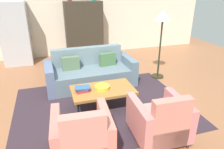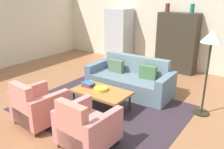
{
  "view_description": "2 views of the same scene",
  "coord_description": "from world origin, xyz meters",
  "views": [
    {
      "loc": [
        -1.04,
        -3.47,
        2.27
      ],
      "look_at": [
        0.16,
        0.36,
        0.54
      ],
      "focal_mm": 33.47,
      "sensor_mm": 36.0,
      "label": 1
    },
    {
      "loc": [
        2.63,
        -3.47,
        2.35
      ],
      "look_at": [
        -0.23,
        0.52,
        0.61
      ],
      "focal_mm": 37.07,
      "sensor_mm": 36.0,
      "label": 2
    }
  ],
  "objects": [
    {
      "name": "ground_plane",
      "position": [
        0.0,
        0.0,
        0.0
      ],
      "size": [
        11.1,
        11.1,
        0.0
      ],
      "primitive_type": "plane",
      "color": "#9C6240"
    },
    {
      "name": "wall_back",
      "position": [
        0.0,
        3.77,
        1.4
      ],
      "size": [
        9.25,
        0.12,
        2.8
      ],
      "primitive_type": "cube",
      "color": "beige",
      "rests_on": "ground"
    },
    {
      "name": "area_rug",
      "position": [
        -0.14,
        0.05,
        0.0
      ],
      "size": [
        3.4,
        2.6,
        0.01
      ],
      "primitive_type": "cube",
      "color": "#332730",
      "rests_on": "ground"
    },
    {
      "name": "couch",
      "position": [
        -0.14,
        1.18,
        0.29
      ],
      "size": [
        2.12,
        0.95,
        0.86
      ],
      "rotation": [
        0.0,
        0.0,
        3.16
      ],
      "color": "slate",
      "rests_on": "ground"
    },
    {
      "name": "coffee_table",
      "position": [
        -0.14,
        -0.0,
        0.39
      ],
      "size": [
        1.2,
        0.7,
        0.42
      ],
      "color": "black",
      "rests_on": "ground"
    },
    {
      "name": "armchair_left",
      "position": [
        -0.74,
        -1.17,
        0.34
      ],
      "size": [
        0.86,
        0.86,
        0.88
      ],
      "rotation": [
        0.0,
        0.0,
        -0.07
      ],
      "color": "#302D17",
      "rests_on": "ground"
    },
    {
      "name": "armchair_right",
      "position": [
        0.46,
        -1.17,
        0.34
      ],
      "size": [
        0.84,
        0.84,
        0.88
      ],
      "rotation": [
        0.0,
        0.0,
        -0.05
      ],
      "color": "#342713",
      "rests_on": "ground"
    },
    {
      "name": "fruit_bowl",
      "position": [
        -0.15,
        -0.0,
        0.46
      ],
      "size": [
        0.29,
        0.29,
        0.07
      ],
      "primitive_type": "cylinder",
      "color": "gold",
      "rests_on": "coffee_table"
    },
    {
      "name": "book_stack",
      "position": [
        -0.52,
        0.03,
        0.47
      ],
      "size": [
        0.29,
        0.22,
        0.09
      ],
      "color": "maroon",
      "rests_on": "coffee_table"
    },
    {
      "name": "cabinet",
      "position": [
        0.16,
        3.42,
        0.9
      ],
      "size": [
        1.2,
        0.51,
        1.8
      ],
      "color": "#352D22",
      "rests_on": "ground"
    },
    {
      "name": "vase_tall",
      "position": [
        -0.24,
        3.42,
        1.93
      ],
      "size": [
        0.13,
        0.13,
        0.26
      ],
      "primitive_type": "cylinder",
      "color": "maroon",
      "rests_on": "cabinet"
    },
    {
      "name": "vase_round",
      "position": [
        0.51,
        3.42,
        1.93
      ],
      "size": [
        0.12,
        0.12,
        0.26
      ],
      "primitive_type": "cylinder",
      "color": "#186D5C",
      "rests_on": "cabinet"
    },
    {
      "name": "refrigerator",
      "position": [
        -1.94,
        3.32,
        0.93
      ],
      "size": [
        0.8,
        0.73,
        1.85
      ],
      "color": "#B7BABF",
      "rests_on": "ground"
    },
    {
      "name": "floor_lamp",
      "position": [
        1.66,
        1.05,
        1.44
      ],
      "size": [
        0.4,
        0.4,
        1.72
      ],
      "color": "black",
      "rests_on": "ground"
    }
  ]
}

